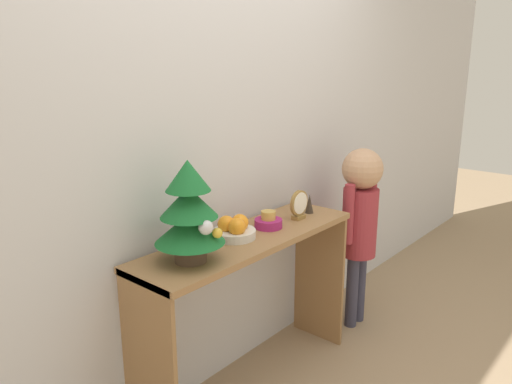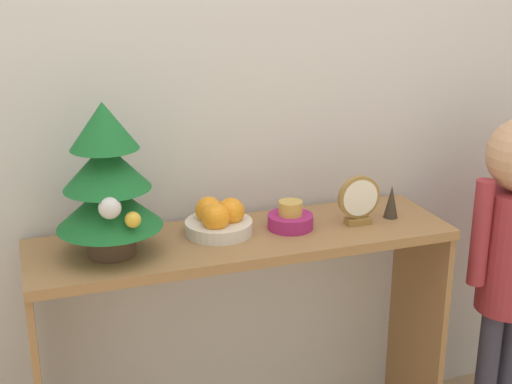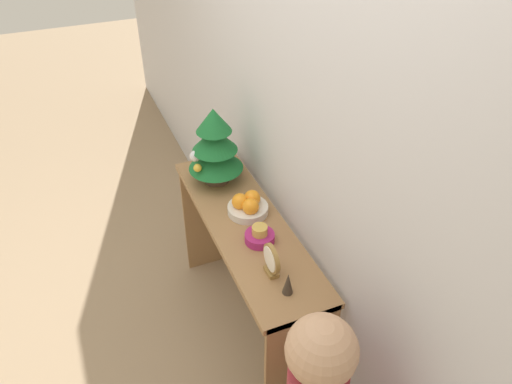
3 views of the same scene
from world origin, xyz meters
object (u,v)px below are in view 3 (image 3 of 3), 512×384
mini_tree (215,146)px  singing_bowl (260,236)px  fruit_bowl (248,206)px  desk_clock (271,261)px  figurine (288,283)px

mini_tree → singing_bowl: (0.53, 0.02, -0.18)m
singing_bowl → mini_tree: bearing=-177.6°
fruit_bowl → singing_bowl: 0.22m
fruit_bowl → desk_clock: (0.42, -0.06, 0.03)m
mini_tree → desk_clock: size_ratio=2.78×
desk_clock → singing_bowl: bearing=170.2°
fruit_bowl → figurine: size_ratio=1.92×
singing_bowl → desk_clock: bearing=-9.8°
mini_tree → desk_clock: (0.74, -0.01, -0.14)m
mini_tree → singing_bowl: size_ratio=3.09×
fruit_bowl → desk_clock: size_ratio=1.30×
desk_clock → figurine: size_ratio=1.47×
desk_clock → figurine: (0.12, 0.02, -0.02)m
singing_bowl → figurine: 0.33m
fruit_bowl → singing_bowl: bearing=-7.6°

